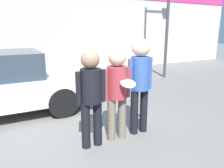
{
  "coord_description": "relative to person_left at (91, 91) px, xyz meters",
  "views": [
    {
      "loc": [
        -1.47,
        -3.6,
        1.98
      ],
      "look_at": [
        0.34,
        -0.14,
        1.01
      ],
      "focal_mm": 35.0,
      "sensor_mm": 36.0,
      "label": 1
    }
  ],
  "objects": [
    {
      "name": "storefront_building",
      "position": [
        0.18,
        6.99,
        0.96
      ],
      "size": [
        24.0,
        0.22,
        3.85
      ],
      "color": "#B2A89E",
      "rests_on": "ground"
    },
    {
      "name": "ground_plane",
      "position": [
        0.18,
        0.37,
        -0.99
      ],
      "size": [
        56.0,
        56.0,
        0.0
      ],
      "primitive_type": "plane",
      "color": "#66635E"
    },
    {
      "name": "person_middle_with_frisbee",
      "position": [
        0.51,
        0.03,
        -0.0
      ],
      "size": [
        0.53,
        0.57,
        1.67
      ],
      "color": "#665B4C",
      "rests_on": "ground"
    },
    {
      "name": "person_right",
      "position": [
        1.02,
        0.07,
        0.12
      ],
      "size": [
        0.52,
        0.35,
        1.84
      ],
      "color": "black",
      "rests_on": "ground"
    },
    {
      "name": "person_left",
      "position": [
        0.0,
        0.0,
        0.0
      ],
      "size": [
        0.52,
        0.35,
        1.67
      ],
      "color": "black",
      "rests_on": "ground"
    }
  ]
}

